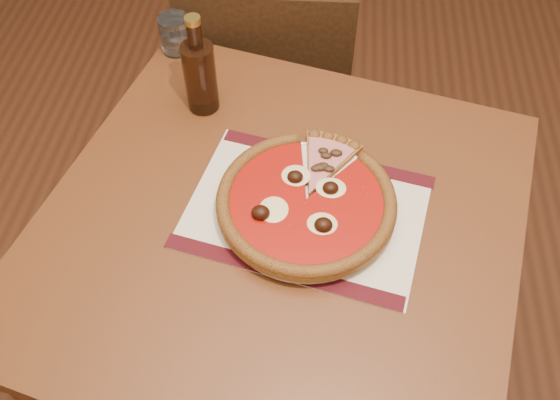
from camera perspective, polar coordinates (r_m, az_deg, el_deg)
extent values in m
cube|color=brown|center=(1.03, -0.11, -2.59)|extent=(0.97, 0.97, 0.04)
cylinder|color=brown|center=(1.61, -7.76, 2.75)|extent=(0.05, 0.05, 0.71)
cylinder|color=brown|center=(1.52, 16.98, -3.96)|extent=(0.05, 0.05, 0.71)
cube|color=black|center=(1.73, -0.77, 10.27)|extent=(0.42, 0.42, 0.04)
cylinder|color=black|center=(2.00, 4.58, 8.77)|extent=(0.03, 0.03, 0.39)
cylinder|color=black|center=(2.02, -5.32, 9.14)|extent=(0.03, 0.03, 0.39)
cylinder|color=black|center=(1.77, 4.50, 1.10)|extent=(0.03, 0.03, 0.39)
cylinder|color=black|center=(1.79, -6.56, 1.58)|extent=(0.03, 0.03, 0.39)
cube|color=black|center=(1.44, -1.34, 12.20)|extent=(0.40, 0.05, 0.42)
cube|color=beige|center=(1.02, 2.49, -1.06)|extent=(0.45, 0.36, 0.00)
cylinder|color=white|center=(1.01, 2.51, -0.72)|extent=(0.29, 0.29, 0.02)
cylinder|color=#916023|center=(1.00, 2.54, -0.20)|extent=(0.31, 0.31, 0.01)
torus|color=#945720|center=(1.00, 2.55, 0.01)|extent=(0.31, 0.31, 0.02)
cylinder|color=#8F0E06|center=(1.00, 2.55, 0.04)|extent=(0.26, 0.26, 0.00)
ellipsoid|color=#FFF0AB|center=(1.02, 1.63, 2.31)|extent=(0.05, 0.04, 0.01)
ellipsoid|color=#FFF0AB|center=(0.97, -1.77, -1.17)|extent=(0.05, 0.04, 0.01)
ellipsoid|color=#FFF0AB|center=(0.97, 3.92, -1.91)|extent=(0.05, 0.04, 0.01)
ellipsoid|color=#FFF0AB|center=(1.02, 6.40, 1.95)|extent=(0.05, 0.04, 0.01)
ellipsoid|color=black|center=(1.02, 1.19, 3.12)|extent=(0.03, 0.03, 0.02)
ellipsoid|color=black|center=(0.96, -2.29, -1.00)|extent=(0.03, 0.03, 0.02)
ellipsoid|color=black|center=(0.95, 4.15, -1.92)|extent=(0.03, 0.03, 0.02)
ellipsoid|color=black|center=(1.01, 7.16, 2.34)|extent=(0.03, 0.03, 0.02)
ellipsoid|color=#331F12|center=(1.03, 4.32, 2.60)|extent=(0.02, 0.02, 0.01)
ellipsoid|color=#331F12|center=(1.05, 5.14, 4.12)|extent=(0.02, 0.02, 0.01)
ellipsoid|color=#331F12|center=(1.03, 3.94, 2.77)|extent=(0.02, 0.02, 0.01)
ellipsoid|color=#331F12|center=(1.05, 4.46, 4.37)|extent=(0.02, 0.02, 0.01)
ellipsoid|color=#331F12|center=(1.03, 3.54, 2.88)|extent=(0.02, 0.02, 0.01)
ellipsoid|color=#331F12|center=(1.06, 3.74, 4.53)|extent=(0.02, 0.02, 0.01)
ellipsoid|color=#331F12|center=(1.03, 3.13, 2.96)|extent=(0.02, 0.02, 0.01)
cylinder|color=white|center=(1.33, -10.07, 15.45)|extent=(0.09, 0.09, 0.08)
cylinder|color=black|center=(1.16, -7.67, 11.57)|extent=(0.06, 0.06, 0.14)
cylinder|color=black|center=(1.10, -8.20, 15.23)|extent=(0.03, 0.03, 0.06)
cylinder|color=olive|center=(1.08, -8.42, 16.74)|extent=(0.03, 0.03, 0.01)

